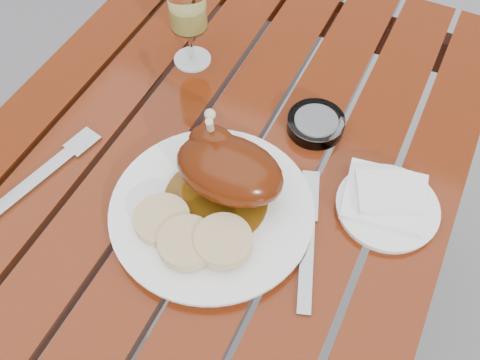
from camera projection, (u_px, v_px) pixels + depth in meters
name	position (u px, v px, depth m)	size (l,w,h in m)	color
ground	(220.00, 324.00, 1.51)	(60.00, 60.00, 0.00)	slate
table	(215.00, 265.00, 1.20)	(0.80, 1.20, 0.75)	maroon
dinner_plate	(212.00, 211.00, 0.83)	(0.32, 0.32, 0.02)	white
roast_duck	(226.00, 168.00, 0.81)	(0.18, 0.17, 0.12)	#5A360A
bread_dumplings	(190.00, 234.00, 0.78)	(0.19, 0.11, 0.03)	#D6BA82
wine_glass	(189.00, 25.00, 0.97)	(0.07, 0.07, 0.17)	#D4C860
side_plate	(387.00, 208.00, 0.84)	(0.16, 0.16, 0.01)	white
napkin	(385.00, 196.00, 0.84)	(0.12, 0.12, 0.01)	white
ashtray	(316.00, 124.00, 0.93)	(0.10, 0.10, 0.03)	#B2B7BC
fork	(42.00, 175.00, 0.88)	(0.02, 0.20, 0.01)	gray
knife	(307.00, 248.00, 0.80)	(0.02, 0.21, 0.01)	gray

